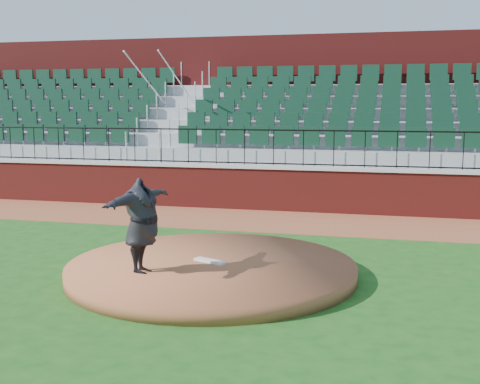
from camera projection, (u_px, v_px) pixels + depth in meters
name	position (u px, v px, depth m)	size (l,w,h in m)	color
ground	(219.00, 275.00, 11.20)	(90.00, 90.00, 0.00)	#1A4B15
warning_track	(277.00, 221.00, 16.38)	(34.00, 3.20, 0.01)	brown
field_wall	(288.00, 190.00, 17.83)	(34.00, 0.35, 1.20)	maroon
wall_cap	(288.00, 167.00, 17.74)	(34.00, 0.45, 0.10)	#B7B7B7
wall_railing	(288.00, 148.00, 17.66)	(34.00, 0.05, 1.00)	black
seating_stands	(303.00, 127.00, 20.20)	(34.00, 5.10, 4.60)	gray
concourse_wall	(315.00, 112.00, 22.83)	(34.00, 0.50, 5.50)	maroon
pitchers_mound	(212.00, 270.00, 11.11)	(5.11, 5.11, 0.25)	brown
pitching_rubber	(210.00, 261.00, 11.13)	(0.63, 0.16, 0.04)	white
pitcher	(142.00, 225.00, 10.37)	(1.96, 0.53, 1.59)	black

